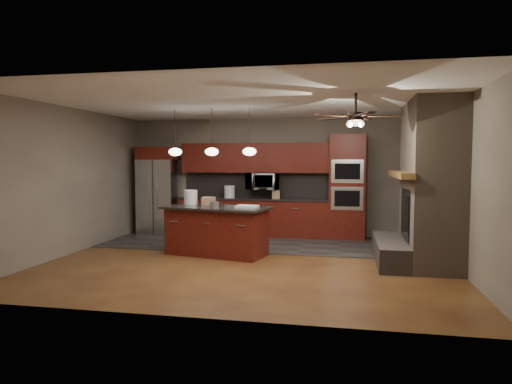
% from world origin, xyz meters
% --- Properties ---
extents(ground, '(7.00, 7.00, 0.00)m').
position_xyz_m(ground, '(0.00, 0.00, 0.00)').
color(ground, brown).
rests_on(ground, ground).
extents(ceiling, '(7.00, 6.00, 0.02)m').
position_xyz_m(ceiling, '(0.00, 0.00, 2.80)').
color(ceiling, white).
rests_on(ceiling, back_wall).
extents(back_wall, '(7.00, 0.02, 2.80)m').
position_xyz_m(back_wall, '(0.00, 3.00, 1.40)').
color(back_wall, gray).
rests_on(back_wall, ground).
extents(right_wall, '(0.02, 6.00, 2.80)m').
position_xyz_m(right_wall, '(3.50, 0.00, 1.40)').
color(right_wall, gray).
rests_on(right_wall, ground).
extents(left_wall, '(0.02, 6.00, 2.80)m').
position_xyz_m(left_wall, '(-3.50, 0.00, 1.40)').
color(left_wall, gray).
rests_on(left_wall, ground).
extents(slate_tile_patch, '(7.00, 2.40, 0.01)m').
position_xyz_m(slate_tile_patch, '(0.00, 1.80, 0.01)').
color(slate_tile_patch, '#32302D').
rests_on(slate_tile_patch, ground).
extents(fireplace_column, '(1.30, 2.10, 2.80)m').
position_xyz_m(fireplace_column, '(3.04, 0.40, 1.30)').
color(fireplace_column, '#796956').
rests_on(fireplace_column, ground).
extents(back_cabinetry, '(3.59, 0.64, 2.20)m').
position_xyz_m(back_cabinetry, '(-0.48, 2.74, 0.89)').
color(back_cabinetry, '#531E0F').
rests_on(back_cabinetry, ground).
extents(oven_tower, '(0.80, 0.63, 2.38)m').
position_xyz_m(oven_tower, '(1.70, 2.69, 1.19)').
color(oven_tower, '#531E0F').
rests_on(oven_tower, ground).
extents(microwave, '(0.73, 0.41, 0.50)m').
position_xyz_m(microwave, '(-0.27, 2.75, 1.30)').
color(microwave, silver).
rests_on(microwave, back_cabinetry).
extents(refrigerator, '(0.91, 0.75, 2.11)m').
position_xyz_m(refrigerator, '(-2.83, 2.62, 1.06)').
color(refrigerator, silver).
rests_on(refrigerator, ground).
extents(kitchen_island, '(2.14, 1.30, 0.92)m').
position_xyz_m(kitchen_island, '(-0.73, 0.40, 0.47)').
color(kitchen_island, '#531E0F').
rests_on(kitchen_island, ground).
extents(white_bucket, '(0.34, 0.34, 0.28)m').
position_xyz_m(white_bucket, '(-1.35, 0.72, 1.06)').
color(white_bucket, silver).
rests_on(white_bucket, kitchen_island).
extents(paint_can, '(0.18, 0.18, 0.12)m').
position_xyz_m(paint_can, '(-0.70, 0.18, 0.98)').
color(paint_can, '#ACABB0').
rests_on(paint_can, kitchen_island).
extents(paint_tray, '(0.43, 0.33, 0.04)m').
position_xyz_m(paint_tray, '(-0.13, 0.37, 0.94)').
color(paint_tray, white).
rests_on(paint_tray, kitchen_island).
extents(cardboard_box, '(0.25, 0.19, 0.16)m').
position_xyz_m(cardboard_box, '(-0.97, 0.69, 1.00)').
color(cardboard_box, '#93694C').
rests_on(cardboard_box, kitchen_island).
extents(counter_bucket, '(0.31, 0.31, 0.29)m').
position_xyz_m(counter_bucket, '(-1.07, 2.70, 1.04)').
color(counter_bucket, silver).
rests_on(counter_bucket, back_cabinetry).
extents(counter_box, '(0.19, 0.16, 0.20)m').
position_xyz_m(counter_box, '(0.07, 2.65, 1.00)').
color(counter_box, '#9F8252').
rests_on(counter_box, back_cabinetry).
extents(pendant_left, '(0.26, 0.26, 0.92)m').
position_xyz_m(pendant_left, '(-1.65, 0.70, 1.96)').
color(pendant_left, black).
rests_on(pendant_left, ceiling).
extents(pendant_center, '(0.26, 0.26, 0.92)m').
position_xyz_m(pendant_center, '(-0.90, 0.70, 1.96)').
color(pendant_center, black).
rests_on(pendant_center, ceiling).
extents(pendant_right, '(0.26, 0.26, 0.92)m').
position_xyz_m(pendant_right, '(-0.15, 0.70, 1.96)').
color(pendant_right, black).
rests_on(pendant_right, ceiling).
extents(ceiling_fan, '(1.27, 1.33, 0.41)m').
position_xyz_m(ceiling_fan, '(1.80, -0.80, 2.46)').
color(ceiling_fan, black).
rests_on(ceiling_fan, ceiling).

